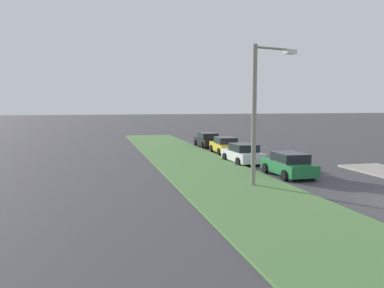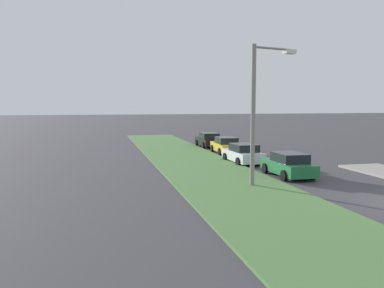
% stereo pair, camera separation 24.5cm
% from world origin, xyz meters
% --- Properties ---
extents(grass_median, '(60.00, 6.00, 0.12)m').
position_xyz_m(grass_median, '(10.00, 6.62, 0.06)').
color(grass_median, '#517F42').
rests_on(grass_median, ground).
extents(parked_car_green, '(4.30, 2.02, 1.47)m').
position_xyz_m(parked_car_green, '(7.39, 2.25, 0.72)').
color(parked_car_green, '#1E6B38').
rests_on(parked_car_green, ground).
extents(parked_car_white, '(4.36, 2.14, 1.47)m').
position_xyz_m(parked_car_white, '(13.17, 3.02, 0.72)').
color(parked_car_white, silver).
rests_on(parked_car_white, ground).
extents(parked_car_yellow, '(4.38, 2.17, 1.47)m').
position_xyz_m(parked_car_yellow, '(19.11, 2.43, 0.72)').
color(parked_car_yellow, gold).
rests_on(parked_car_yellow, ground).
extents(parked_car_black, '(4.31, 2.04, 1.47)m').
position_xyz_m(parked_car_black, '(24.53, 2.51, 0.72)').
color(parked_car_black, black).
rests_on(parked_car_black, ground).
extents(streetlight, '(1.03, 2.82, 7.50)m').
position_xyz_m(streetlight, '(5.08, 5.23, 4.39)').
color(streetlight, gray).
rests_on(streetlight, ground).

